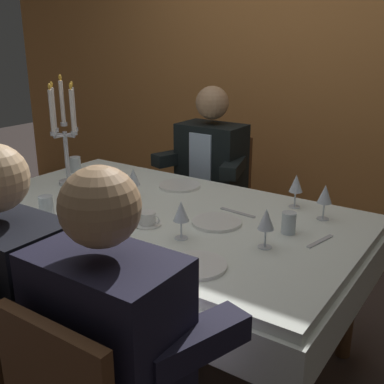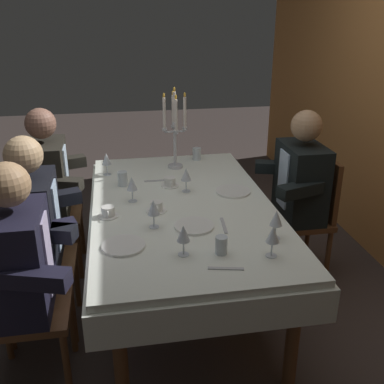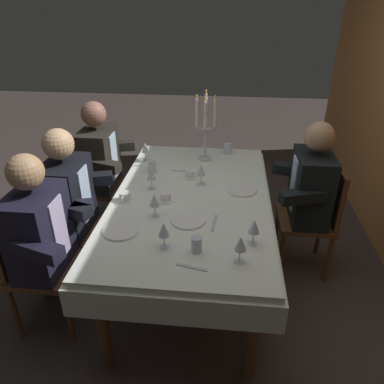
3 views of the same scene
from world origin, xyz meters
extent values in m
plane|color=#403532|center=(0.00, 0.00, 0.00)|extent=(12.00, 12.00, 0.00)
cube|color=white|center=(0.00, 0.00, 0.72)|extent=(1.90, 1.10, 0.04)
cube|color=white|center=(0.00, 0.00, 0.61)|extent=(1.94, 1.14, 0.18)
cylinder|color=brown|center=(-0.83, -0.43, 0.35)|extent=(0.07, 0.07, 0.70)
cylinder|color=brown|center=(0.83, -0.43, 0.35)|extent=(0.07, 0.07, 0.70)
cylinder|color=brown|center=(-0.83, 0.43, 0.35)|extent=(0.07, 0.07, 0.70)
cylinder|color=brown|center=(0.83, 0.43, 0.35)|extent=(0.07, 0.07, 0.70)
cylinder|color=silver|center=(-0.68, 0.05, 0.75)|extent=(0.11, 0.11, 0.02)
cylinder|color=silver|center=(-0.68, 0.05, 0.90)|extent=(0.02, 0.02, 0.28)
cylinder|color=silver|center=(-0.68, 0.05, 1.08)|extent=(0.04, 0.04, 0.02)
cylinder|color=white|center=(-0.68, 0.05, 1.20)|extent=(0.02, 0.02, 0.22)
ellipsoid|color=yellow|center=(-0.68, 0.05, 1.33)|extent=(0.02, 0.02, 0.03)
cylinder|color=silver|center=(-0.64, 0.05, 1.02)|extent=(0.07, 0.01, 0.01)
cylinder|color=silver|center=(-0.60, 0.05, 1.04)|extent=(0.04, 0.04, 0.02)
cylinder|color=white|center=(-0.60, 0.05, 1.16)|extent=(0.02, 0.02, 0.22)
ellipsoid|color=yellow|center=(-0.60, 0.05, 1.29)|extent=(0.02, 0.02, 0.03)
cylinder|color=silver|center=(-0.68, 0.09, 1.02)|extent=(0.01, 0.08, 0.01)
cylinder|color=silver|center=(-0.68, 0.12, 1.04)|extent=(0.04, 0.04, 0.02)
cylinder|color=white|center=(-0.68, 0.12, 1.16)|extent=(0.02, 0.02, 0.22)
ellipsoid|color=yellow|center=(-0.68, 0.12, 1.29)|extent=(0.02, 0.02, 0.03)
cylinder|color=silver|center=(-0.71, 0.05, 1.02)|extent=(0.07, 0.01, 0.01)
cylinder|color=silver|center=(-0.75, 0.05, 1.04)|extent=(0.04, 0.04, 0.02)
cylinder|color=white|center=(-0.75, 0.05, 1.16)|extent=(0.02, 0.02, 0.22)
ellipsoid|color=yellow|center=(-0.75, 0.05, 1.29)|extent=(0.02, 0.02, 0.03)
cylinder|color=silver|center=(-0.68, 0.01, 1.02)|extent=(0.01, 0.07, 0.01)
cylinder|color=silver|center=(-0.68, -0.03, 1.04)|extent=(0.04, 0.04, 0.02)
cylinder|color=white|center=(-0.68, -0.03, 1.16)|extent=(0.02, 0.02, 0.22)
ellipsoid|color=yellow|center=(-0.68, -0.03, 1.29)|extent=(0.02, 0.02, 0.03)
cylinder|color=white|center=(0.48, -0.38, 0.75)|extent=(0.22, 0.22, 0.01)
cylinder|color=white|center=(0.32, 0.02, 0.75)|extent=(0.22, 0.22, 0.01)
cylinder|color=white|center=(-0.13, 0.36, 0.75)|extent=(0.23, 0.23, 0.01)
cylinder|color=silver|center=(-0.20, 0.05, 0.74)|extent=(0.06, 0.06, 0.00)
cylinder|color=silver|center=(-0.20, 0.05, 0.78)|extent=(0.01, 0.01, 0.07)
cone|color=silver|center=(-0.20, 0.05, 0.86)|extent=(0.07, 0.07, 0.08)
cylinder|color=maroon|center=(-0.20, 0.05, 0.84)|extent=(0.04, 0.04, 0.03)
cylinder|color=silver|center=(0.28, -0.20, 0.74)|extent=(0.06, 0.06, 0.00)
cylinder|color=silver|center=(0.28, -0.20, 0.78)|extent=(0.01, 0.01, 0.07)
cone|color=silver|center=(0.28, -0.20, 0.86)|extent=(0.07, 0.07, 0.08)
cylinder|color=maroon|center=(0.28, -0.20, 0.84)|extent=(0.04, 0.04, 0.03)
cylinder|color=silver|center=(-0.09, -0.30, 0.74)|extent=(0.06, 0.06, 0.00)
cylinder|color=silver|center=(-0.09, -0.30, 0.78)|extent=(0.01, 0.01, 0.07)
cone|color=silver|center=(-0.09, -0.30, 0.86)|extent=(0.07, 0.07, 0.08)
cylinder|color=maroon|center=(-0.09, -0.30, 0.84)|extent=(0.04, 0.04, 0.03)
cylinder|color=silver|center=(-0.61, -0.46, 0.74)|extent=(0.06, 0.06, 0.00)
cylinder|color=silver|center=(-0.61, -0.46, 0.78)|extent=(0.01, 0.01, 0.07)
cone|color=silver|center=(-0.61, -0.46, 0.86)|extent=(0.07, 0.07, 0.08)
cylinder|color=maroon|center=(-0.61, -0.46, 0.84)|extent=(0.04, 0.04, 0.03)
cylinder|color=silver|center=(0.69, 0.33, 0.74)|extent=(0.06, 0.06, 0.00)
cylinder|color=silver|center=(0.69, 0.33, 0.78)|extent=(0.01, 0.01, 0.07)
cone|color=silver|center=(0.69, 0.33, 0.86)|extent=(0.07, 0.07, 0.08)
cylinder|color=#E0D172|center=(0.69, 0.33, 0.84)|extent=(0.04, 0.04, 0.03)
cylinder|color=silver|center=(0.52, 0.41, 0.74)|extent=(0.06, 0.06, 0.00)
cylinder|color=silver|center=(0.52, 0.41, 0.78)|extent=(0.01, 0.01, 0.07)
cone|color=silver|center=(0.52, 0.41, 0.86)|extent=(0.07, 0.07, 0.08)
cylinder|color=#E0D172|center=(0.52, 0.41, 0.84)|extent=(0.04, 0.04, 0.03)
cylinder|color=silver|center=(0.61, -0.09, 0.74)|extent=(0.06, 0.06, 0.00)
cylinder|color=silver|center=(0.61, -0.09, 0.78)|extent=(0.01, 0.01, 0.07)
cone|color=silver|center=(0.61, -0.09, 0.86)|extent=(0.07, 0.07, 0.08)
cylinder|color=#E0D172|center=(0.61, -0.09, 0.84)|extent=(0.04, 0.04, 0.03)
cylinder|color=silver|center=(0.63, 0.10, 0.79)|extent=(0.06, 0.06, 0.09)
cylinder|color=silver|center=(-0.37, -0.35, 0.79)|extent=(0.07, 0.07, 0.10)
cylinder|color=silver|center=(-0.83, 0.24, 0.79)|extent=(0.07, 0.07, 0.09)
cylinder|color=white|center=(0.10, -0.45, 0.74)|extent=(0.12, 0.12, 0.01)
cylinder|color=white|center=(0.10, -0.45, 0.77)|extent=(0.08, 0.08, 0.05)
torus|color=white|center=(0.15, -0.45, 0.78)|extent=(0.04, 0.01, 0.04)
cylinder|color=white|center=(-0.31, -0.04, 0.74)|extent=(0.12, 0.12, 0.01)
cylinder|color=white|center=(-0.31, -0.04, 0.77)|extent=(0.08, 0.08, 0.05)
torus|color=white|center=(-0.26, -0.04, 0.78)|extent=(0.04, 0.01, 0.04)
cylinder|color=white|center=(0.08, -0.17, 0.74)|extent=(0.12, 0.12, 0.01)
cylinder|color=white|center=(0.08, -0.17, 0.77)|extent=(0.08, 0.08, 0.05)
torus|color=white|center=(0.13, -0.17, 0.78)|extent=(0.04, 0.01, 0.04)
cube|color=#B7B7BC|center=(0.77, 0.09, 0.74)|extent=(0.06, 0.17, 0.01)
cube|color=#B7B7BC|center=(-0.42, -0.12, 0.74)|extent=(0.02, 0.17, 0.01)
cube|color=#B7B7BC|center=(0.34, 0.18, 0.74)|extent=(0.19, 0.04, 0.01)
cylinder|color=brown|center=(-0.44, -0.70, 0.21)|extent=(0.04, 0.04, 0.42)
cylinder|color=brown|center=(-0.80, -0.70, 0.21)|extent=(0.04, 0.04, 0.42)
cylinder|color=brown|center=(-0.44, -1.06, 0.21)|extent=(0.04, 0.04, 0.42)
cylinder|color=brown|center=(-0.80, -1.06, 0.21)|extent=(0.04, 0.04, 0.42)
cube|color=brown|center=(-0.62, -0.88, 0.44)|extent=(0.42, 0.42, 0.04)
cube|color=brown|center=(-0.62, -1.07, 0.68)|extent=(0.38, 0.04, 0.44)
cube|color=#292620|center=(-0.62, -0.88, 0.73)|extent=(0.42, 0.26, 0.54)
cube|color=silver|center=(-0.62, -0.75, 0.76)|extent=(0.16, 0.01, 0.40)
sphere|color=#956553|center=(-0.62, -0.88, 1.14)|extent=(0.21, 0.21, 0.21)
cube|color=#292620|center=(-0.40, -0.78, 0.77)|extent=(0.19, 0.34, 0.08)
cube|color=#292620|center=(-0.84, -0.78, 0.77)|extent=(0.19, 0.34, 0.08)
cylinder|color=brown|center=(-0.43, 0.70, 0.21)|extent=(0.04, 0.04, 0.42)
cylinder|color=brown|center=(-0.07, 0.70, 0.21)|extent=(0.04, 0.04, 0.42)
cylinder|color=brown|center=(-0.43, 1.06, 0.21)|extent=(0.04, 0.04, 0.42)
cylinder|color=brown|center=(-0.07, 1.06, 0.21)|extent=(0.04, 0.04, 0.42)
cube|color=brown|center=(-0.25, 0.88, 0.44)|extent=(0.42, 0.42, 0.04)
cube|color=brown|center=(-0.25, 1.07, 0.68)|extent=(0.38, 0.04, 0.44)
cube|color=black|center=(-0.25, 0.88, 0.73)|extent=(0.42, 0.26, 0.54)
cube|color=silver|center=(-0.25, 0.75, 0.76)|extent=(0.16, 0.01, 0.40)
sphere|color=tan|center=(-0.25, 0.88, 1.14)|extent=(0.21, 0.21, 0.21)
cube|color=black|center=(-0.47, 0.78, 0.77)|extent=(0.19, 0.34, 0.08)
cube|color=black|center=(-0.03, 0.78, 0.77)|extent=(0.19, 0.34, 0.08)
cylinder|color=brown|center=(0.26, -0.70, 0.21)|extent=(0.04, 0.04, 0.42)
cylinder|color=brown|center=(-0.10, -0.70, 0.21)|extent=(0.04, 0.04, 0.42)
cylinder|color=brown|center=(0.26, -1.06, 0.21)|extent=(0.04, 0.04, 0.42)
cylinder|color=brown|center=(-0.10, -1.06, 0.21)|extent=(0.04, 0.04, 0.42)
cube|color=brown|center=(0.08, -0.88, 0.44)|extent=(0.42, 0.42, 0.04)
cube|color=brown|center=(0.08, -1.07, 0.68)|extent=(0.38, 0.04, 0.44)
cube|color=black|center=(0.08, -0.88, 0.73)|extent=(0.42, 0.26, 0.54)
cube|color=#ABC7E5|center=(0.08, -0.75, 0.76)|extent=(0.16, 0.01, 0.40)
sphere|color=#D8AE7E|center=(0.08, -0.88, 1.14)|extent=(0.21, 0.21, 0.21)
cube|color=black|center=(0.30, -0.78, 0.77)|extent=(0.19, 0.34, 0.08)
cube|color=black|center=(-0.14, -0.78, 0.77)|extent=(0.19, 0.34, 0.08)
cylinder|color=brown|center=(0.70, -0.70, 0.21)|extent=(0.04, 0.04, 0.42)
cylinder|color=brown|center=(0.34, -0.70, 0.21)|extent=(0.04, 0.04, 0.42)
cylinder|color=brown|center=(0.34, -1.06, 0.21)|extent=(0.04, 0.04, 0.42)
cube|color=brown|center=(0.52, -0.88, 0.44)|extent=(0.42, 0.42, 0.04)
cube|color=black|center=(0.52, -0.88, 0.73)|extent=(0.42, 0.26, 0.54)
cube|color=#BDAFD7|center=(0.52, -0.75, 0.76)|extent=(0.16, 0.01, 0.40)
sphere|color=tan|center=(0.52, -0.88, 1.14)|extent=(0.21, 0.21, 0.21)
cube|color=black|center=(0.74, -0.78, 0.77)|extent=(0.19, 0.34, 0.08)
cube|color=black|center=(0.30, -0.78, 0.77)|extent=(0.19, 0.34, 0.08)
camera|label=1|loc=(1.33, -1.66, 1.54)|focal=44.12mm
camera|label=2|loc=(2.54, -0.38, 1.89)|focal=42.43mm
camera|label=3|loc=(2.29, 0.24, 2.01)|focal=34.47mm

